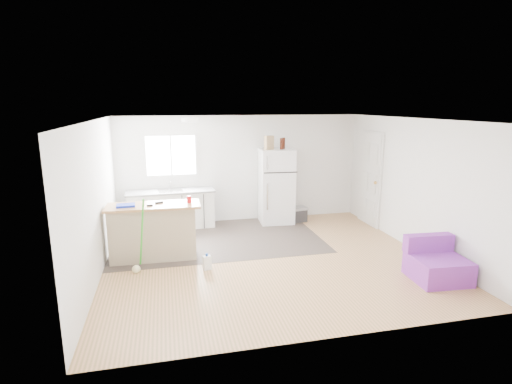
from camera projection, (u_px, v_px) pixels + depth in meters
room at (269, 192)px, 6.71m from camera, size 5.51×5.01×2.41m
vinyl_zone at (218, 239)px, 8.00m from camera, size 4.05×2.50×0.00m
window at (171, 155)px, 8.66m from camera, size 1.18×0.06×0.98m
interior_door at (370, 179)px, 8.82m from camera, size 0.11×0.92×2.10m
ceiling_fixture at (190, 120)px, 7.34m from camera, size 0.30×0.30×0.07m
kitchen_cabinets at (171, 209)px, 8.63m from camera, size 1.88×0.66×1.10m
peninsula at (153, 231)px, 6.90m from camera, size 1.59×0.64×0.97m
refrigerator at (276, 186)px, 8.98m from camera, size 0.78×0.74×1.67m
cooler at (296, 214)px, 9.15m from camera, size 0.48×0.36×0.34m
purple_seat at (436, 264)px, 6.13m from camera, size 0.83×0.79×0.64m
cleaner_jug at (207, 262)px, 6.50m from camera, size 0.14×0.11×0.28m
mop at (138, 258)px, 6.39m from camera, size 0.27×0.33×1.22m
red_cup at (189, 199)px, 6.92m from camera, size 0.10×0.10×0.12m
blue_tray at (126, 205)px, 6.67m from camera, size 0.31×0.24×0.04m
tool_a at (159, 202)px, 6.89m from camera, size 0.15×0.10×0.03m
tool_b at (150, 205)px, 6.70m from camera, size 0.10×0.04×0.03m
cardboard_box at (269, 143)px, 8.67m from camera, size 0.22×0.17×0.30m
bottle_left at (282, 144)px, 8.71m from camera, size 0.08×0.08×0.25m
bottle_right at (284, 143)px, 8.81m from camera, size 0.07×0.07×0.25m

